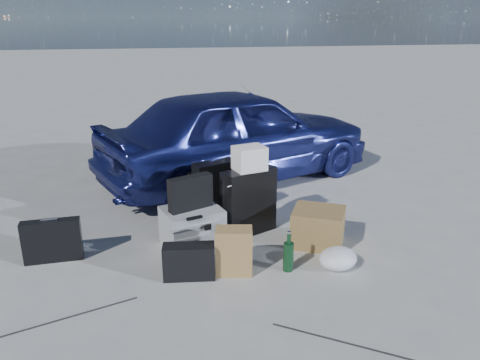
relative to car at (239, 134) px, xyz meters
name	(u,v)px	position (x,y,z in m)	size (l,w,h in m)	color
ground	(220,273)	(-0.62, -2.25, -0.60)	(60.00, 60.00, 0.00)	#B9B8B4
car	(239,134)	(0.00, 0.00, 0.00)	(1.41, 3.50, 1.19)	navy
pelican_case	(192,227)	(-0.78, -1.73, -0.42)	(0.50, 0.41, 0.36)	#A6A8AB
laptop_bag	(190,193)	(-0.78, -1.72, -0.08)	(0.40, 0.10, 0.30)	black
briefcase	(52,241)	(-1.97, -1.76, -0.41)	(0.48, 0.11, 0.37)	black
suitcase_left	(218,191)	(-0.46, -1.21, -0.28)	(0.48, 0.17, 0.63)	black
suitcase_right	(249,202)	(-0.22, -1.55, -0.28)	(0.53, 0.19, 0.64)	black
white_carton	(250,158)	(-0.22, -1.56, 0.15)	(0.28, 0.22, 0.22)	white
duffel_bag	(200,195)	(-0.60, -0.91, -0.43)	(0.67, 0.29, 0.34)	black
flat_box_white	(198,177)	(-0.62, -0.89, -0.23)	(0.39, 0.29, 0.07)	white
flat_box_black	(197,171)	(-0.63, -0.90, -0.16)	(0.30, 0.22, 0.06)	black
kraft_bag	(234,251)	(-0.50, -2.27, -0.40)	(0.29, 0.18, 0.39)	#AD864B
cardboard_box	(318,227)	(0.34, -1.92, -0.43)	(0.45, 0.39, 0.34)	olive
plastic_bag	(338,258)	(0.35, -2.38, -0.51)	(0.33, 0.28, 0.18)	white
messenger_bag	(189,262)	(-0.87, -2.27, -0.45)	(0.41, 0.15, 0.29)	black
green_bottle	(288,252)	(-0.06, -2.32, -0.43)	(0.09, 0.09, 0.34)	black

